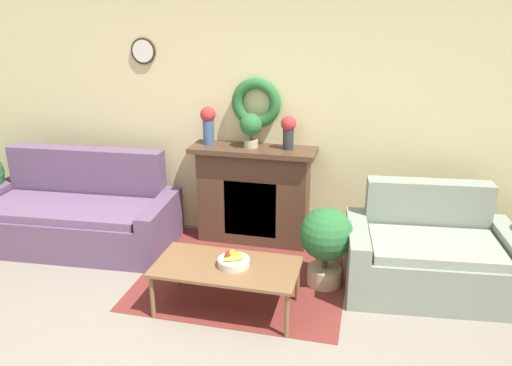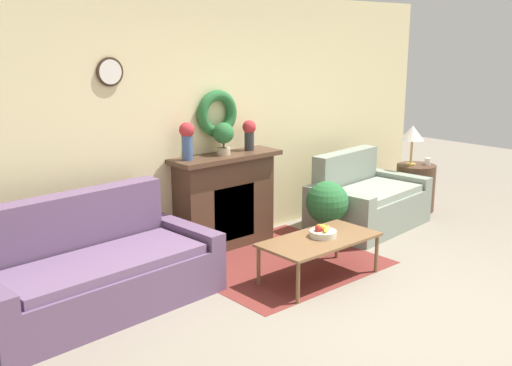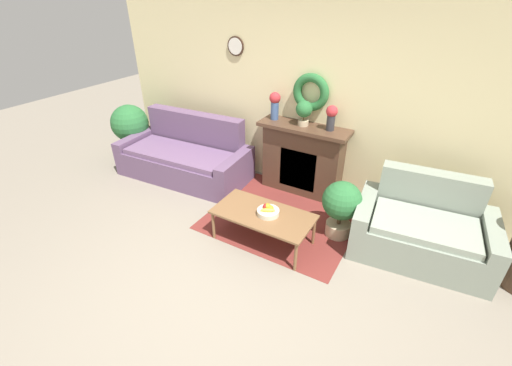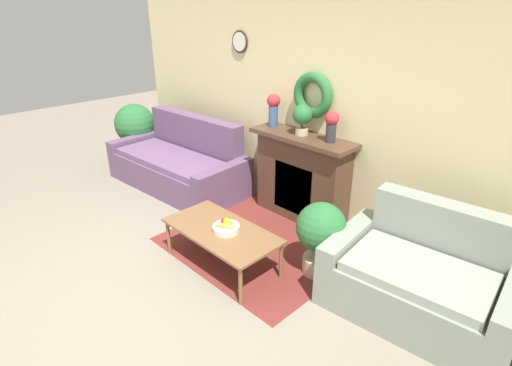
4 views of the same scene
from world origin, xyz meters
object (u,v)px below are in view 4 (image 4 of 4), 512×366
object	(u,v)px
fireplace	(302,177)
potted_plant_floor_by_couch	(135,126)
vase_on_mantel_right	(332,124)
potted_plant_on_mantel	(302,117)
couch_left	(180,164)
fruit_bowl	(226,227)
loveseat_right	(421,280)
potted_plant_floor_by_loveseat	(321,232)
coffee_table	(221,232)
vase_on_mantel_left	(273,108)

from	to	relation	value
fireplace	potted_plant_floor_by_couch	world-z (taller)	fireplace
vase_on_mantel_right	potted_plant_on_mantel	xyz separation A→B (m)	(-0.38, -0.02, 0.01)
couch_left	fruit_bowl	size ratio (longest dim) A/B	8.19
potted_plant_on_mantel	potted_plant_floor_by_couch	size ratio (longest dim) A/B	0.36
loveseat_right	potted_plant_floor_by_loveseat	world-z (taller)	loveseat_right
couch_left	coffee_table	xyz separation A→B (m)	(1.89, -0.83, 0.06)
fruit_bowl	vase_on_mantel_right	xyz separation A→B (m)	(0.20, 1.30, 0.78)
loveseat_right	potted_plant_floor_by_loveseat	xyz separation A→B (m)	(-0.90, -0.18, 0.14)
vase_on_mantel_left	potted_plant_floor_by_couch	size ratio (longest dim) A/B	0.41
fruit_bowl	potted_plant_on_mantel	xyz separation A→B (m)	(-0.17, 1.28, 0.79)
vase_on_mantel_right	potted_plant_floor_by_loveseat	size ratio (longest dim) A/B	0.46
vase_on_mantel_left	fireplace	bearing A→B (deg)	-0.68
vase_on_mantel_right	potted_plant_on_mantel	distance (m)	0.38
fireplace	vase_on_mantel_left	distance (m)	0.88
potted_plant_floor_by_couch	fireplace	bearing A→B (deg)	8.29
fireplace	potted_plant_floor_by_loveseat	size ratio (longest dim) A/B	1.74
couch_left	fruit_bowl	distance (m)	2.11
fireplace	potted_plant_floor_by_loveseat	world-z (taller)	fireplace
couch_left	coffee_table	world-z (taller)	couch_left
fireplace	coffee_table	bearing A→B (deg)	-85.86
fireplace	potted_plant_on_mantel	size ratio (longest dim) A/B	3.71
couch_left	potted_plant_floor_by_couch	world-z (taller)	couch_left
loveseat_right	potted_plant_floor_by_couch	distance (m)	4.78
vase_on_mantel_right	fruit_bowl	bearing A→B (deg)	-98.88
potted_plant_on_mantel	potted_plant_floor_by_couch	bearing A→B (deg)	-171.91
potted_plant_floor_by_loveseat	coffee_table	bearing A→B (deg)	-141.86
potted_plant_floor_by_loveseat	couch_left	bearing A→B (deg)	174.47
potted_plant_floor_by_loveseat	loveseat_right	bearing A→B (deg)	11.12
couch_left	potted_plant_on_mantel	world-z (taller)	potted_plant_on_mantel
potted_plant_floor_by_loveseat	vase_on_mantel_left	bearing A→B (deg)	150.51
potted_plant_floor_by_couch	potted_plant_floor_by_loveseat	bearing A→B (deg)	-4.31
potted_plant_on_mantel	fireplace	bearing A→B (deg)	32.39
loveseat_right	fruit_bowl	xyz separation A→B (m)	(-1.58, -0.74, 0.14)
loveseat_right	vase_on_mantel_right	world-z (taller)	vase_on_mantel_right
coffee_table	potted_plant_floor_by_loveseat	distance (m)	0.94
fruit_bowl	loveseat_right	bearing A→B (deg)	25.06
vase_on_mantel_right	couch_left	bearing A→B (deg)	-167.23
potted_plant_floor_by_loveseat	potted_plant_on_mantel	bearing A→B (deg)	139.93
loveseat_right	potted_plant_on_mantel	size ratio (longest dim) A/B	4.45
fruit_bowl	potted_plant_on_mantel	world-z (taller)	potted_plant_on_mantel
fireplace	potted_plant_floor_by_loveseat	xyz separation A→B (m)	(0.83, -0.73, -0.08)
vase_on_mantel_left	potted_plant_on_mantel	size ratio (longest dim) A/B	1.13
fireplace	loveseat_right	world-z (taller)	fireplace
vase_on_mantel_right	coffee_table	bearing A→B (deg)	-101.03
couch_left	loveseat_right	bearing A→B (deg)	-5.04
couch_left	vase_on_mantel_left	distance (m)	1.69
vase_on_mantel_left	potted_plant_floor_by_loveseat	distance (m)	1.71
potted_plant_on_mantel	loveseat_right	bearing A→B (deg)	-17.20
fireplace	potted_plant_floor_by_couch	bearing A→B (deg)	-171.71
couch_left	coffee_table	bearing A→B (deg)	-27.62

